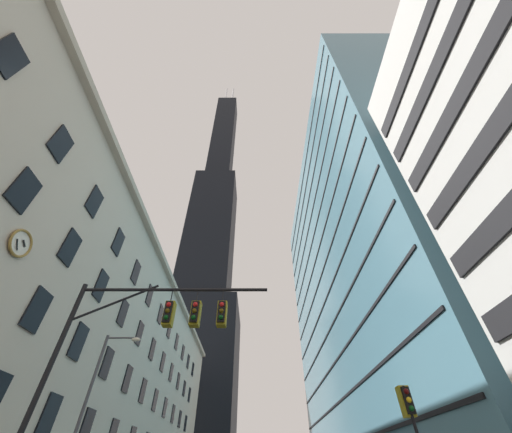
{
  "coord_description": "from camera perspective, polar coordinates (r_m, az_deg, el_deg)",
  "views": [
    {
      "loc": [
        1.09,
        -7.19,
        1.36
      ],
      "look_at": [
        0.92,
        27.52,
        32.74
      ],
      "focal_mm": 20.3,
      "sensor_mm": 36.0,
      "label": 1
    }
  ],
  "objects": [
    {
      "name": "station_building",
      "position": [
        41.48,
        -30.05,
        -23.39
      ],
      "size": [
        14.98,
        68.43,
        22.53
      ],
      "color": "beige",
      "rests_on": "ground"
    },
    {
      "name": "glass_office_midrise",
      "position": [
        50.61,
        22.11,
        -9.9
      ],
      "size": [
        17.43,
        52.46,
        51.75
      ],
      "color": "teal",
      "rests_on": "ground"
    },
    {
      "name": "street_lamppost",
      "position": [
        21.12,
        -29.06,
        -28.3
      ],
      "size": [
        2.21,
        0.32,
        7.92
      ],
      "color": "#47474C",
      "rests_on": "sidewalk_left"
    },
    {
      "name": "dark_skyscraper",
      "position": [
        110.69,
        -9.39,
        -9.04
      ],
      "size": [
        25.26,
        25.26,
        206.35
      ],
      "color": "black",
      "rests_on": "ground"
    },
    {
      "name": "traffic_light_near_right",
      "position": [
        14.56,
        28.2,
        -30.38
      ],
      "size": [
        0.4,
        0.63,
        3.94
      ],
      "color": "black",
      "rests_on": "sidewalk_right"
    },
    {
      "name": "traffic_signal_mast",
      "position": [
        13.32,
        -19.26,
        -20.38
      ],
      "size": [
        8.41,
        0.63,
        7.69
      ],
      "color": "black",
      "rests_on": "sidewalk_left"
    }
  ]
}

